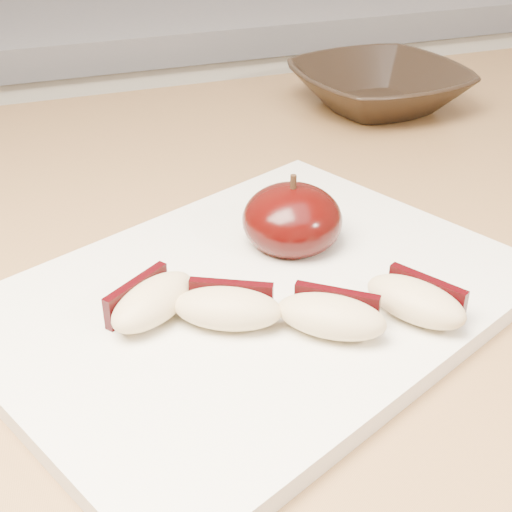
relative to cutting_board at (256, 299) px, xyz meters
name	(u,v)px	position (x,y,z in m)	size (l,w,h in m)	color
back_cabinet	(71,258)	(-0.06, 0.83, -0.44)	(2.40, 0.62, 0.94)	silver
cutting_board	(256,299)	(0.00, 0.00, 0.00)	(0.33, 0.24, 0.01)	silver
apple_half	(292,220)	(0.04, 0.05, 0.02)	(0.09, 0.09, 0.06)	black
apple_wedge_a	(152,301)	(-0.07, -0.01, 0.02)	(0.07, 0.06, 0.02)	tan
apple_wedge_b	(228,307)	(-0.03, -0.03, 0.02)	(0.07, 0.06, 0.02)	tan
apple_wedge_c	(332,315)	(0.03, -0.05, 0.02)	(0.07, 0.06, 0.02)	tan
apple_wedge_d	(417,300)	(0.08, -0.06, 0.02)	(0.06, 0.07, 0.02)	tan
bowl	(378,87)	(0.25, 0.30, 0.02)	(0.18, 0.18, 0.04)	black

